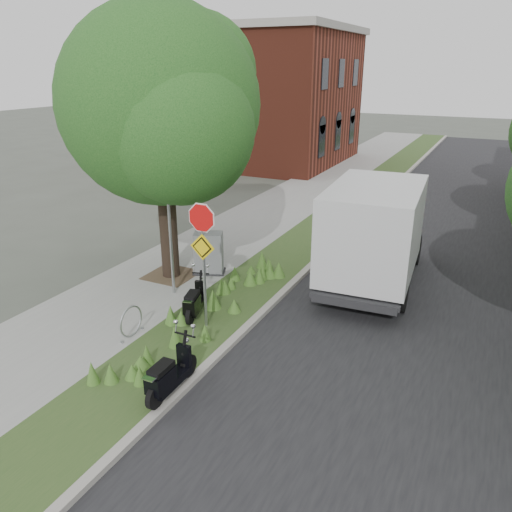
{
  "coord_description": "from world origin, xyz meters",
  "views": [
    {
      "loc": [
        4.49,
        -8.52,
        6.1
      ],
      "look_at": [
        -1.05,
        2.63,
        1.3
      ],
      "focal_mm": 35.0,
      "sensor_mm": 36.0,
      "label": 1
    }
  ],
  "objects": [
    {
      "name": "road",
      "position": [
        3.0,
        10.0,
        0.01
      ],
      "size": [
        7.0,
        60.0,
        0.01
      ],
      "primitive_type": "cube",
      "color": "black",
      "rests_on": "ground"
    },
    {
      "name": "sign_assembly",
      "position": [
        -1.4,
        0.58,
        2.33
      ],
      "size": [
        0.94,
        0.08,
        3.22
      ],
      "color": "#A5A8AD",
      "rests_on": "ground"
    },
    {
      "name": "box_truck",
      "position": [
        1.52,
        5.21,
        1.7
      ],
      "size": [
        2.67,
        5.92,
        2.61
      ],
      "color": "#262628",
      "rests_on": "ground"
    },
    {
      "name": "utility_cabinet",
      "position": [
        -3.08,
        3.5,
        0.73
      ],
      "size": [
        1.13,
        0.96,
        1.27
      ],
      "color": "#262628",
      "rests_on": "ground"
    },
    {
      "name": "ground",
      "position": [
        0.0,
        0.0,
        0.0
      ],
      "size": [
        120.0,
        120.0,
        0.0
      ],
      "primitive_type": "plane",
      "color": "#4C5147",
      "rests_on": "ground"
    },
    {
      "name": "sidewalk_near",
      "position": [
        -4.25,
        10.0,
        0.06
      ],
      "size": [
        3.5,
        60.0,
        0.12
      ],
      "primitive_type": "cube",
      "color": "gray",
      "rests_on": "ground"
    },
    {
      "name": "scooter_near",
      "position": [
        -1.89,
        0.84,
        0.47
      ],
      "size": [
        0.58,
        1.49,
        0.72
      ],
      "color": "black",
      "rests_on": "ground"
    },
    {
      "name": "verge",
      "position": [
        -1.5,
        10.0,
        0.06
      ],
      "size": [
        2.0,
        60.0,
        0.12
      ],
      "primitive_type": "cube",
      "color": "#304E21",
      "rests_on": "ground"
    },
    {
      "name": "scooter_far",
      "position": [
        -0.6,
        -2.1,
        0.49
      ],
      "size": [
        0.34,
        1.61,
        0.77
      ],
      "color": "black",
      "rests_on": "ground"
    },
    {
      "name": "street_tree_main",
      "position": [
        -4.08,
        2.86,
        4.8
      ],
      "size": [
        6.21,
        5.54,
        7.66
      ],
      "color": "black",
      "rests_on": "ground"
    },
    {
      "name": "kerb_near",
      "position": [
        -0.5,
        10.0,
        0.07
      ],
      "size": [
        0.2,
        60.0,
        0.13
      ],
      "primitive_type": "cube",
      "color": "#9E9991",
      "rests_on": "ground"
    },
    {
      "name": "brick_building",
      "position": [
        -9.5,
        22.0,
        4.21
      ],
      "size": [
        9.4,
        10.4,
        8.3
      ],
      "color": "maroon",
      "rests_on": "ground"
    },
    {
      "name": "bare_post",
      "position": [
        -3.2,
        1.8,
        2.12
      ],
      "size": [
        0.08,
        0.08,
        4.0
      ],
      "color": "#A5A8AD",
      "rests_on": "ground"
    },
    {
      "name": "bike_hoop",
      "position": [
        -2.7,
        -0.6,
        0.5
      ],
      "size": [
        0.06,
        0.78,
        0.77
      ],
      "color": "#A5A8AD",
      "rests_on": "ground"
    }
  ]
}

